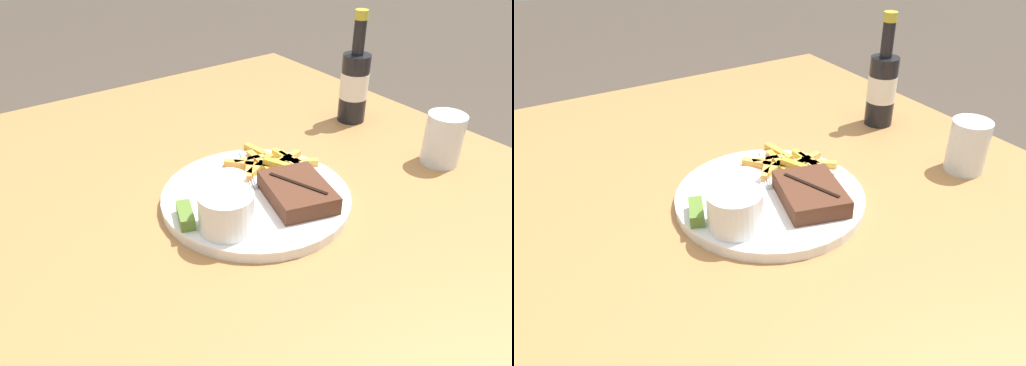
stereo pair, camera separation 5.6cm
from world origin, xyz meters
TOP-DOWN VIEW (x-y plane):
  - dining_table at (0.00, 0.00)m, footprint 1.29×1.07m
  - dinner_plate at (0.00, 0.00)m, footprint 0.32×0.32m
  - steak_portion at (0.05, 0.04)m, footprint 0.15×0.13m
  - fries_pile at (-0.06, 0.08)m, footprint 0.16×0.15m
  - coleslaw_cup at (0.05, -0.09)m, footprint 0.08×0.08m
  - dipping_sauce_cup at (-0.03, -0.03)m, footprint 0.06×0.06m
  - pickle_spear at (-0.00, -0.13)m, footprint 0.06×0.04m
  - fork_utensil at (-0.08, 0.04)m, footprint 0.13×0.07m
  - beer_bottle at (-0.15, 0.37)m, footprint 0.06×0.06m
  - drinking_glass at (0.09, 0.37)m, footprint 0.07×0.07m

SIDE VIEW (x-z plane):
  - dining_table at x=0.00m, z-range 0.30..1.05m
  - dinner_plate at x=0.00m, z-range 0.75..0.77m
  - fork_utensil at x=-0.08m, z-range 0.77..0.77m
  - fries_pile at x=-0.06m, z-range 0.76..0.79m
  - pickle_spear at x=0.00m, z-range 0.77..0.79m
  - steak_portion at x=0.05m, z-range 0.77..0.80m
  - dipping_sauce_cup at x=-0.03m, z-range 0.77..0.80m
  - drinking_glass at x=0.09m, z-range 0.75..0.85m
  - coleslaw_cup at x=0.05m, z-range 0.77..0.83m
  - beer_bottle at x=-0.15m, z-range 0.71..0.96m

